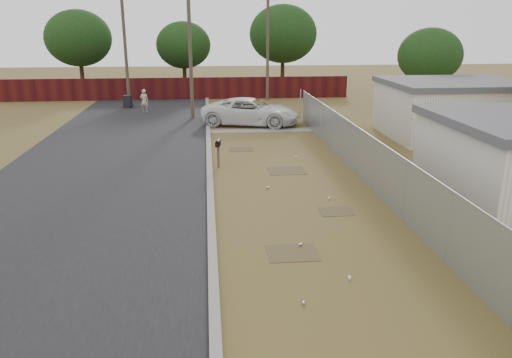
{
  "coord_description": "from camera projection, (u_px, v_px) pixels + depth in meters",
  "views": [
    {
      "loc": [
        -3.03,
        -17.36,
        6.03
      ],
      "look_at": [
        -1.47,
        -1.57,
        1.1
      ],
      "focal_mm": 35.0,
      "sensor_mm": 36.0,
      "label": 1
    }
  ],
  "objects": [
    {
      "name": "ground",
      "position": [
        291.0,
        194.0,
        18.57
      ],
      "size": [
        120.0,
        120.0,
        0.0
      ],
      "primitive_type": "plane",
      "color": "brown",
      "rests_on": "ground"
    },
    {
      "name": "street",
      "position": [
        135.0,
        147.0,
        25.58
      ],
      "size": [
        15.1,
        60.0,
        0.12
      ],
      "color": "black",
      "rests_on": "ground"
    },
    {
      "name": "chainlink_fence",
      "position": [
        366.0,
        163.0,
        19.6
      ],
      "size": [
        0.1,
        27.06,
        2.02
      ],
      "color": "#92959A",
      "rests_on": "ground"
    },
    {
      "name": "privacy_fence",
      "position": [
        171.0,
        89.0,
        41.5
      ],
      "size": [
        30.0,
        0.12,
        1.8
      ],
      "primitive_type": "cube",
      "color": "#42100E",
      "rests_on": "ground"
    },
    {
      "name": "utility_poles",
      "position": [
        196.0,
        43.0,
        36.47
      ],
      "size": [
        12.6,
        8.24,
        9.0
      ],
      "color": "brown",
      "rests_on": "ground"
    },
    {
      "name": "houses",
      "position": [
        497.0,
        130.0,
        21.99
      ],
      "size": [
        9.3,
        17.24,
        3.1
      ],
      "color": "white",
      "rests_on": "ground"
    },
    {
      "name": "horizon_trees",
      "position": [
        254.0,
        43.0,
        39.66
      ],
      "size": [
        33.32,
        31.94,
        7.78
      ],
      "color": "black",
      "rests_on": "ground"
    },
    {
      "name": "mailbox",
      "position": [
        218.0,
        146.0,
        21.68
      ],
      "size": [
        0.27,
        0.54,
        1.24
      ],
      "color": "brown",
      "rests_on": "ground"
    },
    {
      "name": "pickup_truck",
      "position": [
        251.0,
        112.0,
        31.03
      ],
      "size": [
        6.51,
        4.29,
        1.66
      ],
      "primitive_type": "imported",
      "rotation": [
        0.0,
        0.0,
        1.29
      ],
      "color": "silver",
      "rests_on": "ground"
    },
    {
      "name": "pedestrian",
      "position": [
        144.0,
        101.0,
        35.33
      ],
      "size": [
        0.69,
        0.55,
        1.66
      ],
      "primitive_type": "imported",
      "rotation": [
        0.0,
        0.0,
        2.87
      ],
      "color": "tan",
      "rests_on": "ground"
    },
    {
      "name": "trash_bin",
      "position": [
        128.0,
        101.0,
        37.52
      ],
      "size": [
        0.72,
        0.78,
        0.94
      ],
      "color": "black",
      "rests_on": "ground"
    },
    {
      "name": "scattered_litter",
      "position": [
        305.0,
        215.0,
        16.39
      ],
      "size": [
        2.35,
        12.9,
        0.07
      ],
      "color": "silver",
      "rests_on": "ground"
    }
  ]
}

